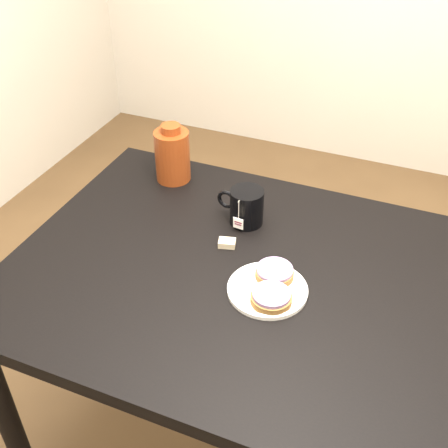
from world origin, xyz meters
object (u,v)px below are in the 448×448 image
object	(u,v)px
bagel_front	(271,297)
table	(280,306)
plate	(267,289)
bagel_package	(172,155)
mug	(246,206)
teabag_pouch	(227,243)
bagel_back	(275,272)

from	to	relation	value
bagel_front	table	bearing A→B (deg)	88.31
plate	bagel_package	bearing A→B (deg)	139.60
table	plate	distance (m)	0.10
bagel_package	mug	bearing A→B (deg)	-23.99
table	mug	size ratio (longest dim) A/B	9.77
teabag_pouch	bagel_package	world-z (taller)	bagel_package
plate	bagel_package	distance (m)	0.58
bagel_back	mug	xyz separation A→B (m)	(-0.15, 0.20, 0.03)
bagel_back	plate	bearing A→B (deg)	-92.41
table	bagel_back	world-z (taller)	bagel_back
bagel_package	table	bearing A→B (deg)	-35.41
plate	bagel_back	bearing A→B (deg)	87.59
bagel_front	bagel_package	xyz separation A→B (m)	(-0.46, 0.41, 0.06)
table	teabag_pouch	xyz separation A→B (m)	(-0.18, 0.08, 0.09)
bagel_front	bagel_package	world-z (taller)	bagel_package
teabag_pouch	bagel_package	distance (m)	0.39
bagel_back	table	bearing A→B (deg)	-4.64
plate	bagel_front	distance (m)	0.05
bagel_front	bagel_back	bearing A→B (deg)	103.07
plate	bagel_package	world-z (taller)	bagel_package
plate	bagel_back	world-z (taller)	bagel_back
mug	bagel_package	size ratio (longest dim) A/B	0.77
teabag_pouch	bagel_back	bearing A→B (deg)	-26.46
table	teabag_pouch	distance (m)	0.22
bagel_back	teabag_pouch	size ratio (longest dim) A/B	2.24
bagel_back	bagel_front	size ratio (longest dim) A/B	0.76
table	bagel_package	distance (m)	0.60
mug	teabag_pouch	size ratio (longest dim) A/B	3.19
table	bagel_package	bearing A→B (deg)	144.59
table	bagel_package	xyz separation A→B (m)	(-0.47, 0.33, 0.17)
bagel_front	bagel_package	distance (m)	0.62
bagel_front	teabag_pouch	xyz separation A→B (m)	(-0.18, 0.17, -0.01)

